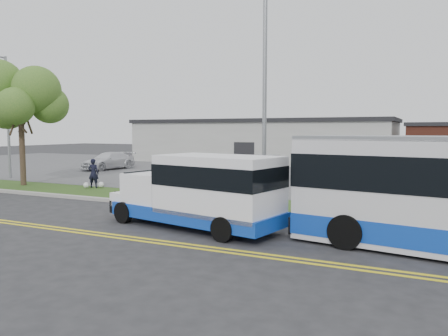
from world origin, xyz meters
The scene contains 17 objects.
ground centered at (0.00, 0.00, 0.00)m, with size 140.00×140.00×0.00m, color #28282B.
lane_line_north centered at (0.00, -3.85, 0.01)m, with size 70.00×0.12×0.01m, color yellow.
lane_line_south centered at (0.00, -4.15, 0.01)m, with size 70.00×0.12×0.01m, color yellow.
curb centered at (0.00, 1.10, 0.07)m, with size 80.00×0.30×0.15m, color #9E9B93.
verge centered at (0.00, 2.90, 0.05)m, with size 80.00×3.30×0.10m, color #304717.
parking_lot centered at (0.00, 17.00, 0.05)m, with size 80.00×25.00×0.10m, color #4C4C4F.
commercial_building centered at (-6.00, 27.00, 2.18)m, with size 25.40×10.40×4.35m.
brick_wing centered at (10.50, 26.00, 1.96)m, with size 6.30×7.30×3.90m.
tree_west centered at (-12.00, 3.20, 5.12)m, with size 4.40×4.40×6.91m.
streetlight_near centered at (3.00, 2.73, 5.23)m, with size 0.35×1.53×9.50m.
streetlight_far centered at (-16.00, 5.42, 4.48)m, with size 0.35×1.53×8.00m.
shuttle_bus centered at (2.61, -1.92, 1.32)m, with size 6.69×3.25×2.47m.
pedestrian centered at (-7.45, 4.00, 0.91)m, with size 0.59×0.39×1.62m, color black.
parked_car_a centered at (-0.28, 11.84, 0.89)m, with size 1.68×4.82×1.59m, color #A9AAB0.
parked_car_b centered at (-14.39, 13.43, 0.79)m, with size 1.94×4.77×1.38m, color white.
grocery_bag_left centered at (-7.75, 3.75, 0.26)m, with size 0.32×0.32×0.32m, color white.
grocery_bag_right centered at (-7.15, 4.25, 0.26)m, with size 0.32×0.32×0.32m, color white.
Camera 1 is at (9.37, -14.54, 3.28)m, focal length 35.00 mm.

